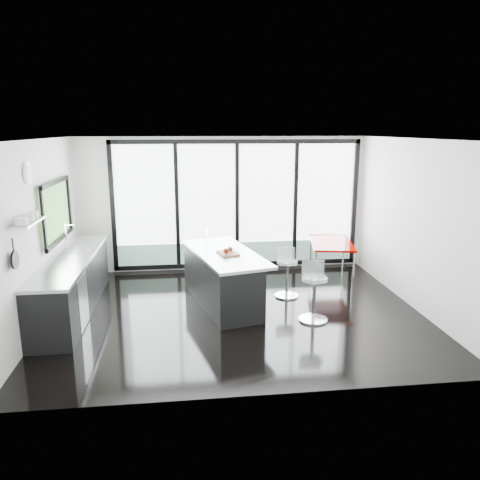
{
  "coord_description": "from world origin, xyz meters",
  "views": [
    {
      "loc": [
        -0.81,
        -7.19,
        2.96
      ],
      "look_at": [
        0.1,
        0.3,
        1.15
      ],
      "focal_mm": 35.0,
      "sensor_mm": 36.0,
      "label": 1
    }
  ],
  "objects": [
    {
      "name": "counter_cabinets",
      "position": [
        -2.67,
        0.4,
        0.46
      ],
      "size": [
        0.69,
        3.24,
        1.36
      ],
      "color": "black",
      "rests_on": "floor"
    },
    {
      "name": "ceiling",
      "position": [
        0.0,
        0.0,
        2.8
      ],
      "size": [
        6.0,
        5.0,
        0.0
      ],
      "primitive_type": "cube",
      "color": "white",
      "rests_on": "wall_back"
    },
    {
      "name": "bar_stool_near",
      "position": [
        1.17,
        -0.49,
        0.36
      ],
      "size": [
        0.49,
        0.49,
        0.72
      ],
      "primitive_type": "cylinder",
      "rotation": [
        0.0,
        0.0,
        -0.08
      ],
      "color": "silver",
      "rests_on": "floor"
    },
    {
      "name": "wall_left",
      "position": [
        -2.97,
        0.27,
        1.56
      ],
      "size": [
        0.26,
        5.0,
        2.8
      ],
      "color": "silver",
      "rests_on": "ground"
    },
    {
      "name": "wall_back",
      "position": [
        0.27,
        2.47,
        1.27
      ],
      "size": [
        6.0,
        0.09,
        2.8
      ],
      "color": "silver",
      "rests_on": "ground"
    },
    {
      "name": "bar_stool_far",
      "position": [
        0.98,
        0.62,
        0.34
      ],
      "size": [
        0.43,
        0.43,
        0.67
      ],
      "primitive_type": "cylinder",
      "rotation": [
        0.0,
        0.0,
        -0.02
      ],
      "color": "silver",
      "rests_on": "floor"
    },
    {
      "name": "island",
      "position": [
        -0.21,
        0.44,
        0.46
      ],
      "size": [
        1.44,
        2.39,
        1.19
      ],
      "color": "black",
      "rests_on": "floor"
    },
    {
      "name": "wall_right",
      "position": [
        3.0,
        0.0,
        1.4
      ],
      "size": [
        0.0,
        5.0,
        2.8
      ],
      "primitive_type": "cube",
      "color": "silver",
      "rests_on": "ground"
    },
    {
      "name": "wall_front",
      "position": [
        0.0,
        -2.5,
        1.4
      ],
      "size": [
        6.0,
        0.0,
        2.8
      ],
      "primitive_type": "cube",
      "color": "silver",
      "rests_on": "ground"
    },
    {
      "name": "red_table",
      "position": [
        2.11,
        1.61,
        0.37
      ],
      "size": [
        1.04,
        1.51,
        0.74
      ],
      "primitive_type": "cube",
      "rotation": [
        0.0,
        0.0,
        -0.19
      ],
      "color": "#950500",
      "rests_on": "floor"
    },
    {
      "name": "floor",
      "position": [
        0.0,
        0.0,
        0.0
      ],
      "size": [
        6.0,
        5.0,
        0.0
      ],
      "primitive_type": "cube",
      "color": "black",
      "rests_on": "ground"
    }
  ]
}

